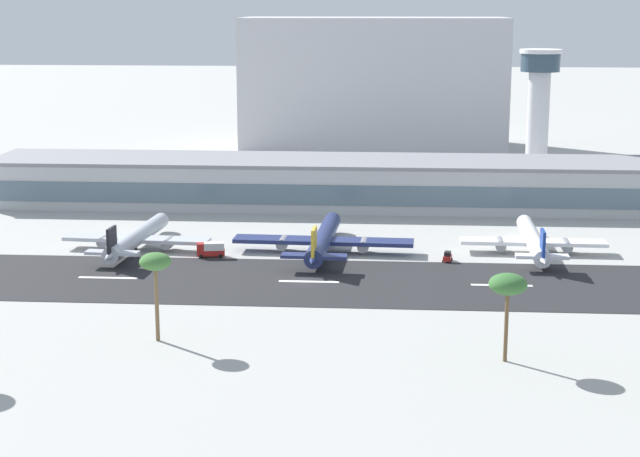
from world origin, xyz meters
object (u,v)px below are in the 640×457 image
at_px(terminal_building, 344,182).
at_px(palm_tree_1, 508,286).
at_px(airliner_black_tail_gate_0, 135,239).
at_px(airliner_gold_tail_gate_1, 323,240).
at_px(service_box_truck_1, 211,249).
at_px(service_baggage_tug_0, 448,257).
at_px(control_tower, 539,103).
at_px(palm_tree_0, 155,264).
at_px(distant_hotel_block, 374,83).
at_px(airliner_navy_tail_gate_2, 534,241).

relative_size(terminal_building, palm_tree_1, 13.73).
xyz_separation_m(airliner_black_tail_gate_0, airliner_gold_tail_gate_1, (41.87, 0.27, 0.21)).
xyz_separation_m(airliner_black_tail_gate_0, service_box_truck_1, (17.80, -4.84, -0.95)).
distance_m(service_baggage_tug_0, service_box_truck_1, 51.17).
distance_m(control_tower, palm_tree_0, 173.08).
height_order(control_tower, distant_hotel_block, distant_hotel_block).
xyz_separation_m(control_tower, service_baggage_tug_0, (-31.27, -96.44, -23.87)).
xyz_separation_m(control_tower, distant_hotel_block, (-50.86, 80.61, -0.54)).
bearing_deg(distant_hotel_block, service_box_truck_1, -100.12).
bearing_deg(palm_tree_0, service_baggage_tug_0, 48.22).
xyz_separation_m(terminal_building, service_box_truck_1, (-25.94, -60.17, -4.59)).
bearing_deg(airliner_navy_tail_gate_2, terminal_building, 41.61).
bearing_deg(airliner_navy_tail_gate_2, palm_tree_0, 134.03).
distance_m(service_box_truck_1, palm_tree_0, 57.26).
xyz_separation_m(terminal_building, airliner_gold_tail_gate_1, (-1.88, -55.06, -3.43)).
relative_size(terminal_building, palm_tree_0, 12.95).
distance_m(control_tower, airliner_black_tail_gate_0, 137.42).
xyz_separation_m(terminal_building, distant_hotel_block, (5.63, 116.64, 18.00)).
distance_m(distant_hotel_block, service_box_truck_1, 181.02).
bearing_deg(service_box_truck_1, airliner_navy_tail_gate_2, 177.59).
height_order(airliner_black_tail_gate_0, airliner_navy_tail_gate_2, airliner_navy_tail_gate_2).
bearing_deg(palm_tree_1, service_box_truck_1, 132.53).
bearing_deg(distant_hotel_block, airliner_gold_tail_gate_1, -92.50).
relative_size(distant_hotel_block, palm_tree_0, 6.68).
relative_size(airliner_black_tail_gate_0, service_baggage_tug_0, 11.97).
bearing_deg(terminal_building, control_tower, 32.53).
bearing_deg(service_baggage_tug_0, airliner_black_tail_gate_0, -83.77).
height_order(airliner_black_tail_gate_0, service_baggage_tug_0, airliner_black_tail_gate_0).
height_order(service_baggage_tug_0, palm_tree_1, palm_tree_1).
height_order(service_baggage_tug_0, palm_tree_0, palm_tree_0).
bearing_deg(terminal_building, distant_hotel_block, 87.24).
height_order(distant_hotel_block, service_box_truck_1, distant_hotel_block).
xyz_separation_m(control_tower, service_box_truck_1, (-82.43, -96.20, -23.13)).
height_order(terminal_building, palm_tree_0, palm_tree_0).
bearing_deg(palm_tree_1, airliner_navy_tail_gate_2, 79.11).
bearing_deg(distant_hotel_block, palm_tree_1, -83.95).
relative_size(control_tower, airliner_gold_tail_gate_1, 0.92).
distance_m(airliner_black_tail_gate_0, palm_tree_1, 100.64).
bearing_deg(control_tower, palm_tree_0, -118.06).
relative_size(control_tower, distant_hotel_block, 0.41).
relative_size(distant_hotel_block, palm_tree_1, 7.08).
bearing_deg(service_baggage_tug_0, service_box_truck_1, -79.83).
distance_m(airliner_gold_tail_gate_1, service_baggage_tug_0, 27.68).
bearing_deg(control_tower, palm_tree_1, -99.18).
relative_size(distant_hotel_block, service_box_truck_1, 15.69).
distance_m(airliner_gold_tail_gate_1, airliner_navy_tail_gate_2, 46.40).
relative_size(airliner_black_tail_gate_0, airliner_navy_tail_gate_2, 0.99).
bearing_deg(service_baggage_tug_0, control_tower, 172.47).
bearing_deg(control_tower, distant_hotel_block, 122.25).
bearing_deg(airliner_navy_tail_gate_2, service_box_truck_1, 97.72).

